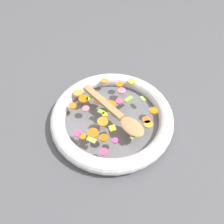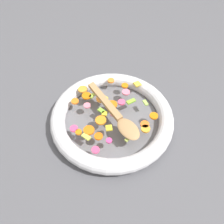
% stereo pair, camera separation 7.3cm
% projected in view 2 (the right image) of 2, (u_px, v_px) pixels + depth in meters
% --- Properties ---
extents(ground_plane, '(4.00, 4.00, 0.00)m').
position_uv_depth(ground_plane, '(112.00, 121.00, 0.77)').
color(ground_plane, '#4C4C51').
extents(skillet, '(0.42, 0.42, 0.05)m').
position_uv_depth(skillet, '(112.00, 117.00, 0.75)').
color(skillet, slate).
rests_on(skillet, ground_plane).
extents(chopped_vegetables, '(0.34, 0.31, 0.01)m').
position_uv_depth(chopped_vegetables, '(108.00, 110.00, 0.73)').
color(chopped_vegetables, orange).
rests_on(chopped_vegetables, skillet).
extents(wooden_spoon, '(0.13, 0.28, 0.01)m').
position_uv_depth(wooden_spoon, '(117.00, 115.00, 0.70)').
color(wooden_spoon, '#A87F51').
rests_on(wooden_spoon, chopped_vegetables).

